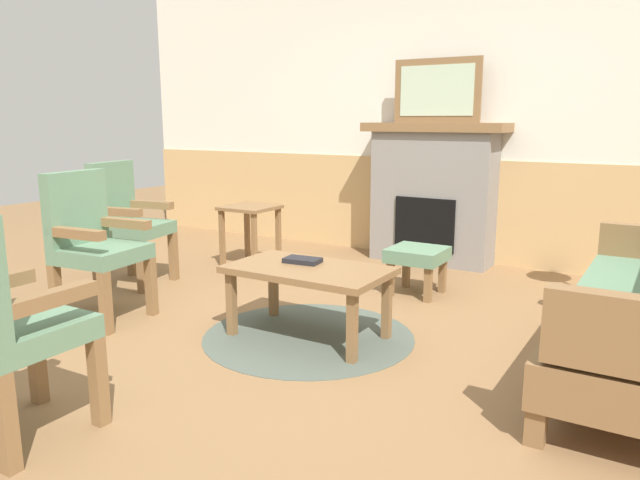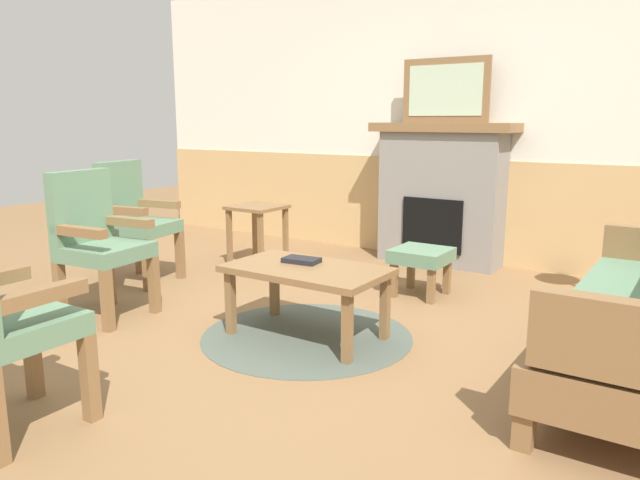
{
  "view_description": "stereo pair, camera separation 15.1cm",
  "coord_description": "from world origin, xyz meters",
  "px_view_note": "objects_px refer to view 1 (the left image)",
  "views": [
    {
      "loc": [
        1.95,
        -2.86,
        1.31
      ],
      "look_at": [
        0.0,
        0.35,
        0.55
      ],
      "focal_mm": 33.61,
      "sensor_mm": 36.0,
      "label": 1
    },
    {
      "loc": [
        2.08,
        -2.78,
        1.31
      ],
      "look_at": [
        0.0,
        0.35,
        0.55
      ],
      "focal_mm": 33.61,
      "sensor_mm": 36.0,
      "label": 2
    }
  ],
  "objects_px": {
    "footstool": "(417,258)",
    "side_table": "(250,219)",
    "framed_picture": "(437,91)",
    "armchair_near_fireplace": "(126,217)",
    "fireplace": "(433,192)",
    "coffee_table": "(308,276)",
    "book_on_table": "(303,260)",
    "armchair_by_window_left": "(93,239)"
  },
  "relations": [
    {
      "from": "book_on_table",
      "to": "footstool",
      "type": "relative_size",
      "value": 0.55
    },
    {
      "from": "footstool",
      "to": "armchair_by_window_left",
      "type": "distance_m",
      "value": 2.31
    },
    {
      "from": "footstool",
      "to": "armchair_near_fireplace",
      "type": "bearing_deg",
      "value": -156.85
    },
    {
      "from": "footstool",
      "to": "side_table",
      "type": "bearing_deg",
      "value": 177.75
    },
    {
      "from": "armchair_by_window_left",
      "to": "side_table",
      "type": "bearing_deg",
      "value": 90.79
    },
    {
      "from": "fireplace",
      "to": "armchair_near_fireplace",
      "type": "xyz_separation_m",
      "value": [
        -1.83,
        -1.98,
        -0.11
      ]
    },
    {
      "from": "book_on_table",
      "to": "footstool",
      "type": "distance_m",
      "value": 1.18
    },
    {
      "from": "fireplace",
      "to": "footstool",
      "type": "xyz_separation_m",
      "value": [
        0.3,
        -1.07,
        -0.37
      ]
    },
    {
      "from": "armchair_by_window_left",
      "to": "side_table",
      "type": "height_order",
      "value": "armchair_by_window_left"
    },
    {
      "from": "coffee_table",
      "to": "fireplace",
      "type": "bearing_deg",
      "value": 92.05
    },
    {
      "from": "coffee_table",
      "to": "book_on_table",
      "type": "height_order",
      "value": "book_on_table"
    },
    {
      "from": "framed_picture",
      "to": "fireplace",
      "type": "bearing_deg",
      "value": -90.0
    },
    {
      "from": "book_on_table",
      "to": "side_table",
      "type": "distance_m",
      "value": 1.78
    },
    {
      "from": "footstool",
      "to": "fireplace",
      "type": "bearing_deg",
      "value": 105.48
    },
    {
      "from": "framed_picture",
      "to": "armchair_by_window_left",
      "type": "height_order",
      "value": "framed_picture"
    },
    {
      "from": "coffee_table",
      "to": "book_on_table",
      "type": "relative_size",
      "value": 4.35
    },
    {
      "from": "coffee_table",
      "to": "armchair_near_fireplace",
      "type": "relative_size",
      "value": 0.98
    },
    {
      "from": "framed_picture",
      "to": "coffee_table",
      "type": "distance_m",
      "value": 2.55
    },
    {
      "from": "framed_picture",
      "to": "coffee_table",
      "type": "bearing_deg",
      "value": -87.95
    },
    {
      "from": "fireplace",
      "to": "framed_picture",
      "type": "relative_size",
      "value": 1.62
    },
    {
      "from": "coffee_table",
      "to": "book_on_table",
      "type": "distance_m",
      "value": 0.13
    },
    {
      "from": "book_on_table",
      "to": "armchair_by_window_left",
      "type": "relative_size",
      "value": 0.23
    },
    {
      "from": "fireplace",
      "to": "armchair_by_window_left",
      "type": "height_order",
      "value": "fireplace"
    },
    {
      "from": "fireplace",
      "to": "book_on_table",
      "type": "distance_m",
      "value": 2.2
    },
    {
      "from": "footstool",
      "to": "side_table",
      "type": "xyz_separation_m",
      "value": [
        -1.63,
        0.06,
        0.15
      ]
    },
    {
      "from": "armchair_near_fireplace",
      "to": "armchair_by_window_left",
      "type": "height_order",
      "value": "same"
    },
    {
      "from": "book_on_table",
      "to": "side_table",
      "type": "relative_size",
      "value": 0.4
    },
    {
      "from": "framed_picture",
      "to": "footstool",
      "type": "distance_m",
      "value": 1.69
    },
    {
      "from": "armchair_by_window_left",
      "to": "side_table",
      "type": "relative_size",
      "value": 1.78
    },
    {
      "from": "armchair_near_fireplace",
      "to": "fireplace",
      "type": "bearing_deg",
      "value": 47.27
    },
    {
      "from": "framed_picture",
      "to": "footstool",
      "type": "bearing_deg",
      "value": -74.52
    },
    {
      "from": "fireplace",
      "to": "coffee_table",
      "type": "relative_size",
      "value": 1.35
    },
    {
      "from": "framed_picture",
      "to": "armchair_near_fireplace",
      "type": "relative_size",
      "value": 0.82
    },
    {
      "from": "book_on_table",
      "to": "armchair_near_fireplace",
      "type": "relative_size",
      "value": 0.23
    },
    {
      "from": "framed_picture",
      "to": "side_table",
      "type": "bearing_deg",
      "value": -143.05
    },
    {
      "from": "fireplace",
      "to": "armchair_near_fireplace",
      "type": "relative_size",
      "value": 1.33
    },
    {
      "from": "fireplace",
      "to": "coffee_table",
      "type": "xyz_separation_m",
      "value": [
        0.08,
        -2.27,
        -0.27
      ]
    },
    {
      "from": "side_table",
      "to": "book_on_table",
      "type": "bearing_deg",
      "value": -41.75
    },
    {
      "from": "framed_picture",
      "to": "footstool",
      "type": "height_order",
      "value": "framed_picture"
    },
    {
      "from": "framed_picture",
      "to": "armchair_near_fireplace",
      "type": "bearing_deg",
      "value": -132.72
    },
    {
      "from": "framed_picture",
      "to": "coffee_table",
      "type": "xyz_separation_m",
      "value": [
        0.08,
        -2.27,
        -1.17
      ]
    },
    {
      "from": "fireplace",
      "to": "side_table",
      "type": "height_order",
      "value": "fireplace"
    }
  ]
}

